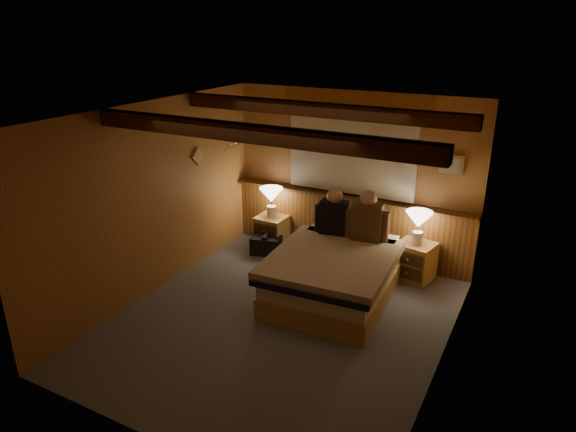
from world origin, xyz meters
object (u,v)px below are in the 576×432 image
Objects in this scene: bed at (334,275)px; person_right at (367,219)px; lamp_left at (271,197)px; duffel_bag at (266,245)px; nightstand_right at (415,261)px; lamp_right at (419,222)px; nightstand_left at (271,232)px; person_left at (334,215)px.

bed is 0.85m from person_right.
bed is 1.85m from lamp_left.
duffel_bag is at bearing -77.75° from lamp_left.
nightstand_right is 0.58m from lamp_right.
bed reaches higher than duffel_bag.
lamp_right is at bearing 48.75° from bed.
nightstand_left reaches higher than duffel_bag.
lamp_left reaches higher than nightstand_left.
person_right is at bearing 68.57° from bed.
bed is 3.52× the size of nightstand_right.
lamp_left is 1.01× the size of lamp_right.
nightstand_right is at bearing -0.20° from lamp_left.
person_right is at bearing -13.50° from nightstand_left.
nightstand_left is 0.97× the size of duffel_bag.
person_right is (-0.57, -0.39, 0.06)m from lamp_right.
nightstand_left is at bearing 150.82° from person_left.
bed is 4.17× the size of lamp_right.
duffel_bag is at bearing 148.27° from bed.
nightstand_left is 2.30m from lamp_right.
lamp_left is 1.71m from person_right.
lamp_left is 0.92× the size of duffel_bag.
person_right is at bearing -14.43° from lamp_left.
person_left is at bearing 171.96° from person_right.
bed is at bearing -75.10° from person_left.
lamp_right reaches higher than bed.
lamp_left is 1.28m from person_left.
nightstand_right reaches higher than nightstand_left.
person_left reaches higher than nightstand_right.
person_right reaches higher than lamp_left.
bed is 0.85m from person_left.
duffel_bag is at bearing -173.70° from lamp_right.
lamp_right reaches higher than duffel_bag.
nightstand_left is 1.05× the size of lamp_left.
lamp_right is (2.23, -0.04, 0.59)m from nightstand_left.
person_left is at bearing -18.86° from nightstand_left.
nightstand_left is 2.22m from nightstand_right.
lamp_left is 0.72m from duffel_bag.
lamp_left is (-1.46, 1.02, 0.48)m from bed.
bed reaches higher than nightstand_right.
nightstand_right is (2.22, -0.01, 0.01)m from nightstand_left.
person_left is 0.45m from person_right.
lamp_left is at bearing 141.44° from bed.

